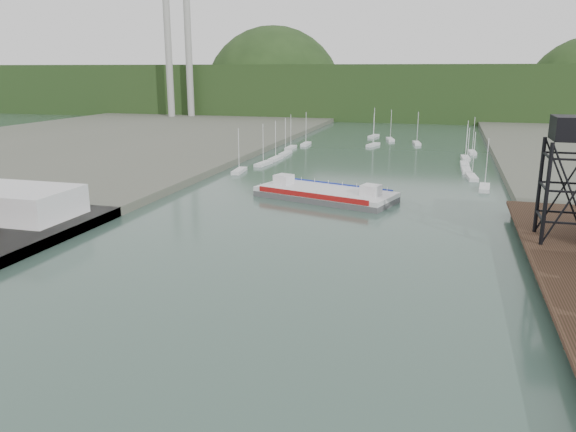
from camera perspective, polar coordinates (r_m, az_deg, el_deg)
The scene contains 6 objects.
white_shed at distance 96.36m, azimuth -25.97°, elevation 1.24°, with size 18.00×12.00×4.50m, color silver.
lift_tower at distance 79.48m, azimuth 27.16°, elevation 7.20°, with size 6.50×6.50×16.00m.
marina_sailboats at distance 160.94m, azimuth 8.77°, elevation 6.14°, with size 57.71×92.65×0.90m.
smokestacks at distance 281.70m, azimuth -11.04°, elevation 15.70°, with size 11.20×8.20×60.00m.
distant_hills at distance 322.06m, azimuth 11.92°, elevation 12.00°, with size 500.00×120.00×80.00m.
chain_ferry at distance 106.19m, azimuth 3.79°, elevation 2.30°, with size 27.86×17.47×3.74m.
Camera 1 is at (19.63, -19.56, 23.81)m, focal length 35.00 mm.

